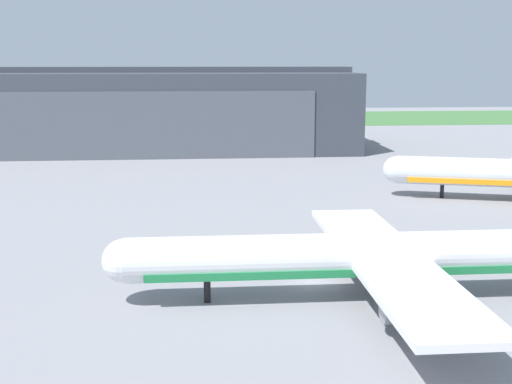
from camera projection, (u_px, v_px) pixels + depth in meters
ground_plane at (314, 282)px, 60.87m from camera, size 440.00×440.00×0.00m
grass_field_strip at (226, 119)px, 228.48m from camera, size 440.00×56.00×0.08m
maintenance_hangar at (154, 110)px, 150.39m from camera, size 86.59×33.85×17.93m
airliner_near_left at (379, 256)px, 56.31m from camera, size 44.41×35.53×11.75m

